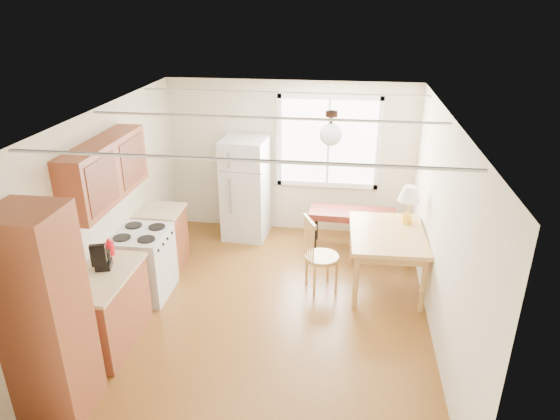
% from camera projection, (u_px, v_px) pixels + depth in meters
% --- Properties ---
extents(room_shell, '(4.60, 5.60, 2.62)m').
position_uv_depth(room_shell, '(266.00, 222.00, 5.84)').
color(room_shell, '#583312').
rests_on(room_shell, ground).
extents(kitchen_run, '(0.65, 3.40, 2.20)m').
position_uv_depth(kitchen_run, '(108.00, 269.00, 5.65)').
color(kitchen_run, brown).
rests_on(kitchen_run, ground).
extents(window_unit, '(1.64, 0.05, 1.51)m').
position_uv_depth(window_unit, '(328.00, 142.00, 7.90)').
color(window_unit, white).
rests_on(window_unit, room_shell).
extents(pendant_light, '(0.26, 0.26, 0.40)m').
position_uv_depth(pendant_light, '(331.00, 133.00, 5.73)').
color(pendant_light, black).
rests_on(pendant_light, room_shell).
extents(refrigerator, '(0.73, 0.73, 1.65)m').
position_uv_depth(refrigerator, '(246.00, 189.00, 8.03)').
color(refrigerator, silver).
rests_on(refrigerator, ground).
extents(bench, '(1.35, 0.53, 0.62)m').
position_uv_depth(bench, '(353.00, 215.00, 7.74)').
color(bench, '#5A1C15').
rests_on(bench, ground).
extents(dining_table, '(1.02, 1.33, 0.81)m').
position_uv_depth(dining_table, '(387.00, 239.00, 6.63)').
color(dining_table, '#AC7E42').
rests_on(dining_table, ground).
extents(chair, '(0.51, 0.51, 1.04)m').
position_uv_depth(chair, '(315.00, 250.00, 6.59)').
color(chair, '#AC7E42').
rests_on(chair, ground).
extents(table_lamp, '(0.31, 0.31, 0.53)m').
position_uv_depth(table_lamp, '(409.00, 197.00, 6.71)').
color(table_lamp, gold).
rests_on(table_lamp, dining_table).
extents(coffee_maker, '(0.21, 0.25, 0.33)m').
position_uv_depth(coffee_maker, '(102.00, 259.00, 5.50)').
color(coffee_maker, black).
rests_on(coffee_maker, kitchen_run).
extents(kettle, '(0.11, 0.11, 0.21)m').
position_uv_depth(kettle, '(110.00, 248.00, 5.81)').
color(kettle, red).
rests_on(kettle, kitchen_run).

